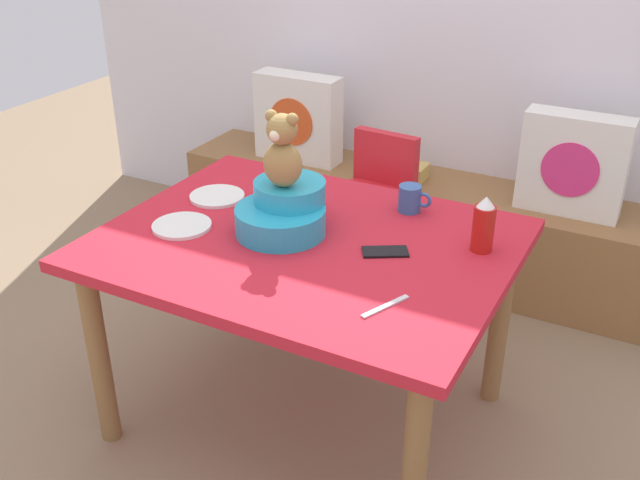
% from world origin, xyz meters
% --- Properties ---
extents(ground_plane, '(8.00, 8.00, 0.00)m').
position_xyz_m(ground_plane, '(0.00, 0.00, 0.00)').
color(ground_plane, '#8C7256').
extents(window_bench, '(2.60, 0.44, 0.46)m').
position_xyz_m(window_bench, '(0.00, 1.26, 0.23)').
color(window_bench, olive).
rests_on(window_bench, ground_plane).
extents(pillow_floral_left, '(0.44, 0.15, 0.44)m').
position_xyz_m(pillow_floral_left, '(-0.73, 1.24, 0.68)').
color(pillow_floral_left, white).
rests_on(pillow_floral_left, window_bench).
extents(pillow_floral_right, '(0.44, 0.15, 0.44)m').
position_xyz_m(pillow_floral_right, '(0.62, 1.24, 0.68)').
color(pillow_floral_right, white).
rests_on(pillow_floral_right, window_bench).
extents(book_stack, '(0.20, 0.14, 0.07)m').
position_xyz_m(book_stack, '(-0.15, 1.26, 0.50)').
color(book_stack, tan).
rests_on(book_stack, window_bench).
extents(dining_table, '(1.32, 1.03, 0.74)m').
position_xyz_m(dining_table, '(0.00, 0.00, 0.65)').
color(dining_table, red).
rests_on(dining_table, ground_plane).
extents(highchair, '(0.34, 0.47, 0.79)m').
position_xyz_m(highchair, '(-0.13, 0.83, 0.52)').
color(highchair, red).
rests_on(highchair, ground_plane).
extents(infant_seat_teal, '(0.30, 0.33, 0.16)m').
position_xyz_m(infant_seat_teal, '(-0.09, 0.02, 0.81)').
color(infant_seat_teal, '#25A0C3').
rests_on(infant_seat_teal, dining_table).
extents(teddy_bear, '(0.13, 0.12, 0.25)m').
position_xyz_m(teddy_bear, '(-0.09, 0.02, 1.02)').
color(teddy_bear, olive).
rests_on(teddy_bear, infant_seat_teal).
extents(ketchup_bottle, '(0.07, 0.07, 0.18)m').
position_xyz_m(ketchup_bottle, '(0.53, 0.19, 0.83)').
color(ketchup_bottle, red).
rests_on(ketchup_bottle, dining_table).
extents(coffee_mug, '(0.12, 0.08, 0.09)m').
position_xyz_m(coffee_mug, '(0.22, 0.36, 0.79)').
color(coffee_mug, '#335999').
rests_on(coffee_mug, dining_table).
extents(dinner_plate_near, '(0.20, 0.20, 0.01)m').
position_xyz_m(dinner_plate_near, '(-0.41, -0.12, 0.75)').
color(dinner_plate_near, white).
rests_on(dinner_plate_near, dining_table).
extents(dinner_plate_far, '(0.20, 0.20, 0.01)m').
position_xyz_m(dinner_plate_far, '(-0.44, 0.13, 0.75)').
color(dinner_plate_far, white).
rests_on(dinner_plate_far, dining_table).
extents(cell_phone, '(0.16, 0.13, 0.01)m').
position_xyz_m(cell_phone, '(0.27, 0.03, 0.74)').
color(cell_phone, black).
rests_on(cell_phone, dining_table).
extents(table_fork, '(0.08, 0.16, 0.01)m').
position_xyz_m(table_fork, '(0.39, -0.26, 0.74)').
color(table_fork, silver).
rests_on(table_fork, dining_table).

